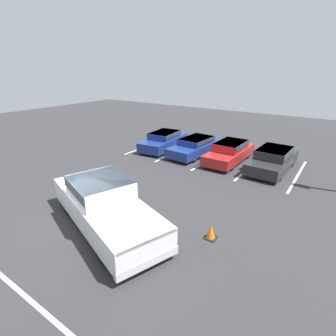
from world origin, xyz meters
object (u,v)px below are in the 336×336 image
Objects in this scene: parked_sedan_b at (196,145)px; parked_sedan_d at (273,159)px; parked_sedan_a at (164,140)px; parked_sedan_c at (230,151)px; pickup_truck at (105,205)px; traffic_cone at (211,232)px.

parked_sedan_b is 1.03× the size of parked_sedan_d.
parked_sedan_c reaches higher than parked_sedan_a.
parked_sedan_b is (2.59, 0.12, -0.03)m from parked_sedan_a.
pickup_truck is 9.80m from parked_sedan_b.
parked_sedan_a is at bearing -88.00° from parked_sedan_c.
parked_sedan_a is 2.59m from parked_sedan_b.
parked_sedan_a is 11.08m from traffic_cone.
parked_sedan_a is at bearing 132.80° from pickup_truck.
pickup_truck is at bearing 12.70° from parked_sedan_b.
traffic_cone is at bearing 35.86° from parked_sedan_b.
pickup_truck is at bearing 18.28° from parked_sedan_a.
traffic_cone is (7.67, -7.98, -0.43)m from parked_sedan_a.
parked_sedan_a is at bearing 133.86° from traffic_cone.
traffic_cone is (5.08, -8.10, -0.40)m from parked_sedan_b.
parked_sedan_c is at bearing 93.09° from parked_sedan_b.
parked_sedan_a is 8.61× the size of traffic_cone.
pickup_truck is at bearing -4.65° from parked_sedan_c.
parked_sedan_d is at bearing 89.14° from pickup_truck.
parked_sedan_c reaches higher than parked_sedan_b.
parked_sedan_c is (0.96, 9.65, -0.24)m from pickup_truck.
parked_sedan_b is 5.12m from parked_sedan_d.
pickup_truck is 12.13× the size of traffic_cone.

